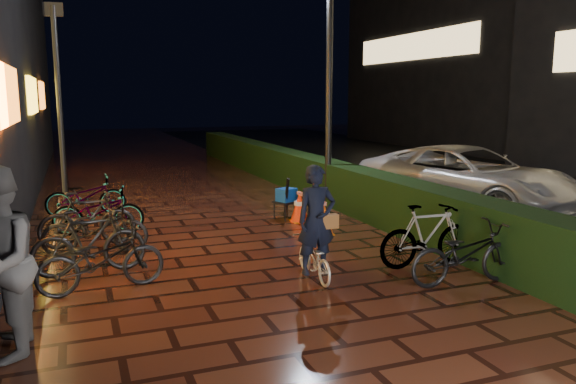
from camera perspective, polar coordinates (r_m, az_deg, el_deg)
name	(u,v)px	position (r m, az deg, el deg)	size (l,w,h in m)	color
ground	(289,294)	(7.53, 0.12, -10.33)	(80.00, 80.00, 0.00)	#381911
asphalt_road	(533,193)	(16.57, 23.65, -0.05)	(11.00, 60.00, 0.01)	black
hedge	(297,171)	(15.87, 0.90, 2.18)	(0.70, 20.00, 1.00)	black
van	(467,178)	(13.59, 17.71, 1.41)	(2.39, 5.18, 1.44)	#B9B9BE
lamp_post_hedge	(329,72)	(13.15, 4.22, 12.09)	(0.55, 0.17, 5.69)	black
lamp_post_sf	(59,95)	(14.58, -22.26, 9.07)	(0.45, 0.13, 4.72)	black
cyclist	(315,238)	(7.93, 2.79, -4.68)	(0.60, 1.16, 1.65)	silver
traffic_barrier	(311,212)	(11.12, 2.34, -2.05)	(0.40, 1.58, 0.64)	#E2550B
cart_assembly	(286,197)	(11.86, -0.16, -0.48)	(0.63, 0.68, 0.94)	black
parked_bikes_storefront	(93,222)	(10.15, -19.24, -2.93)	(1.93, 5.87, 0.98)	black
parked_bikes_hedge	(447,245)	(8.46, 15.87, -5.18)	(1.71, 1.50, 0.98)	black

